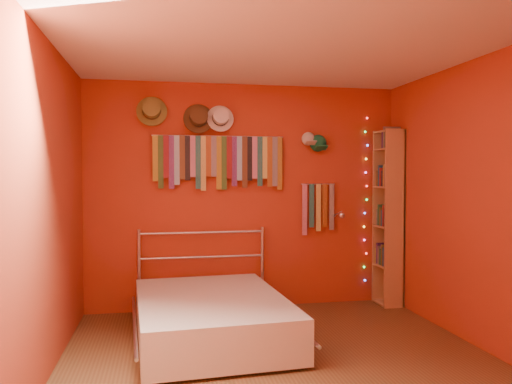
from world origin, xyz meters
TOP-DOWN VIEW (x-y plane):
  - ground at (0.00, 0.00)m, footprint 3.50×3.50m
  - back_wall at (0.00, 1.75)m, footprint 3.50×0.02m
  - right_wall at (1.75, 0.00)m, footprint 0.02×3.50m
  - left_wall at (-1.75, 0.00)m, footprint 0.02×3.50m
  - ceiling at (0.00, 0.00)m, footprint 3.50×3.50m
  - tie_rack at (-0.30, 1.69)m, footprint 1.45×0.03m
  - small_tie_rack at (0.83, 1.69)m, footprint 0.40×0.03m
  - fedora_olive at (-1.02, 1.65)m, footprint 0.32×0.18m
  - fedora_brown at (-0.53, 1.65)m, footprint 0.33×0.18m
  - fedora_white at (-0.29, 1.65)m, footprint 0.30×0.16m
  - cap_white at (0.71, 1.70)m, footprint 0.17×0.21m
  - cap_green at (0.83, 1.70)m, footprint 0.19×0.23m
  - fairy_lights at (1.42, 1.71)m, footprint 0.06×0.02m
  - reading_lamp at (1.04, 1.52)m, footprint 0.07×0.29m
  - bookshelf at (1.66, 1.53)m, footprint 0.25×0.34m
  - bed at (-0.50, 0.69)m, footprint 1.49×1.93m

SIDE VIEW (x-z plane):
  - ground at x=0.00m, z-range 0.00..0.00m
  - bed at x=-0.50m, z-range -0.24..0.67m
  - bookshelf at x=1.66m, z-range 0.02..2.02m
  - reading_lamp at x=1.04m, z-range 1.00..1.08m
  - small_tie_rack at x=0.83m, z-range 0.84..1.43m
  - fairy_lights at x=1.42m, z-range 0.24..2.16m
  - back_wall at x=0.00m, z-range 0.00..2.50m
  - right_wall at x=1.75m, z-range 0.00..2.50m
  - left_wall at x=-1.75m, z-range 0.00..2.50m
  - tie_rack at x=-0.30m, z-range 1.36..1.96m
  - cap_green at x=0.83m, z-range 1.76..1.94m
  - cap_white at x=0.71m, z-range 1.82..1.98m
  - fedora_brown at x=-0.53m, z-range 1.95..2.27m
  - fedora_white at x=-0.29m, z-range 1.97..2.26m
  - fedora_olive at x=-1.02m, z-range 2.02..2.34m
  - ceiling at x=0.00m, z-range 2.49..2.51m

